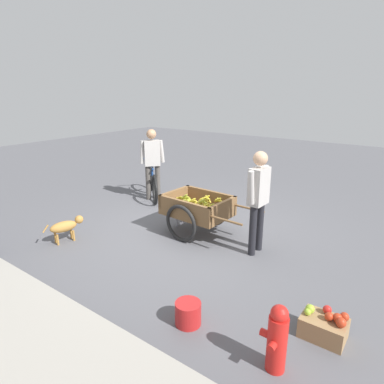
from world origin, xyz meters
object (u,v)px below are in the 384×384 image
object	(u,v)px
cyclist_person	(152,158)
fruit_cart	(198,209)
plastic_bucket	(188,313)
apple_crate	(324,326)
bicycle	(152,182)
dog	(66,226)
fire_hydrant	(277,338)
vendor_person	(258,194)

from	to	relation	value
cyclist_person	fruit_cart	bearing A→B (deg)	153.29
plastic_bucket	apple_crate	size ratio (longest dim) A/B	0.65
fruit_cart	cyclist_person	size ratio (longest dim) A/B	1.06
bicycle	cyclist_person	xyz separation A→B (m)	(-0.11, 0.10, 0.60)
bicycle	cyclist_person	bearing A→B (deg)	138.39
fruit_cart	bicycle	size ratio (longest dim) A/B	1.32
apple_crate	fruit_cart	bearing A→B (deg)	-28.31
dog	fire_hydrant	bearing A→B (deg)	172.64
vendor_person	dog	world-z (taller)	vendor_person
fruit_cart	fire_hydrant	distance (m)	3.09
dog	cyclist_person	bearing A→B (deg)	-82.18
fire_hydrant	vendor_person	bearing A→B (deg)	-59.74
fruit_cart	cyclist_person	xyz separation A→B (m)	(1.92, -0.97, 0.51)
bicycle	plastic_bucket	xyz separation A→B (m)	(-3.33, 3.09, -0.22)
vendor_person	bicycle	xyz separation A→B (m)	(3.17, -1.12, -0.60)
vendor_person	plastic_bucket	world-z (taller)	vendor_person
vendor_person	apple_crate	size ratio (longest dim) A/B	3.62
vendor_person	apple_crate	world-z (taller)	vendor_person
dog	apple_crate	world-z (taller)	dog
vendor_person	bicycle	bearing A→B (deg)	-19.51
fruit_cart	apple_crate	world-z (taller)	fruit_cart
bicycle	dog	distance (m)	2.66
cyclist_person	vendor_person	bearing A→B (deg)	161.51
vendor_person	bicycle	size ratio (longest dim) A/B	1.24
vendor_person	fire_hydrant	xyz separation A→B (m)	(-1.16, 2.00, -0.62)
plastic_bucket	fire_hydrant	bearing A→B (deg)	178.21
apple_crate	plastic_bucket	bearing A→B (deg)	27.46
fruit_cart	vendor_person	size ratio (longest dim) A/B	1.06
vendor_person	plastic_bucket	bearing A→B (deg)	94.53
cyclist_person	dog	size ratio (longest dim) A/B	2.42
fruit_cart	plastic_bucket	world-z (taller)	fruit_cart
dog	fire_hydrant	world-z (taller)	fire_hydrant
vendor_person	fire_hydrant	distance (m)	2.39
cyclist_person	plastic_bucket	bearing A→B (deg)	137.10
dog	plastic_bucket	world-z (taller)	dog
cyclist_person	apple_crate	world-z (taller)	cyclist_person
plastic_bucket	cyclist_person	bearing A→B (deg)	-42.90
vendor_person	apple_crate	distance (m)	2.09
vendor_person	plastic_bucket	size ratio (longest dim) A/B	5.58
bicycle	plastic_bucket	size ratio (longest dim) A/B	4.49
bicycle	fruit_cart	bearing A→B (deg)	152.31
bicycle	dog	xyz separation A→B (m)	(-0.46, 2.62, -0.08)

